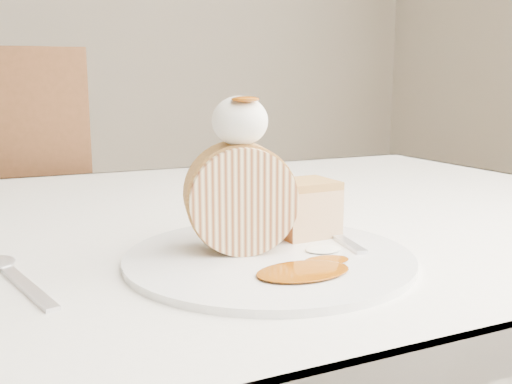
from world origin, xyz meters
name	(u,v)px	position (x,y,z in m)	size (l,w,h in m)	color
table	(196,277)	(0.00, 0.20, 0.66)	(1.40, 0.90, 0.75)	white
plate	(269,257)	(0.00, -0.03, 0.75)	(0.30, 0.30, 0.01)	white
roulade_slice	(240,198)	(-0.02, 0.00, 0.81)	(0.11, 0.11, 0.06)	#F6E4AB
cake_chunk	(305,211)	(0.07, 0.02, 0.79)	(0.07, 0.06, 0.05)	tan
whipped_cream	(240,121)	(-0.02, 0.00, 0.89)	(0.06, 0.06, 0.05)	white
caramel_drizzle	(245,93)	(-0.02, -0.02, 0.92)	(0.03, 0.02, 0.01)	#873E05
caramel_pool	(303,271)	(0.01, -0.10, 0.76)	(0.09, 0.06, 0.00)	#873E05
fork	(338,237)	(0.10, -0.01, 0.76)	(0.02, 0.18, 0.00)	silver
spoon	(28,288)	(-0.23, -0.01, 0.75)	(0.02, 0.16, 0.00)	silver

